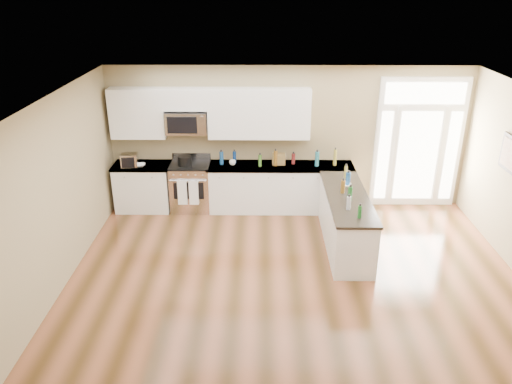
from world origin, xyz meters
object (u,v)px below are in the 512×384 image
(peninsula_cabinet, at_px, (345,222))
(stockpot, at_px, (185,160))
(toaster_oven, at_px, (130,160))
(kitchen_range, at_px, (191,186))

(peninsula_cabinet, bearing_deg, stockpot, 154.63)
(peninsula_cabinet, bearing_deg, toaster_oven, 161.68)
(peninsula_cabinet, height_order, kitchen_range, kitchen_range)
(kitchen_range, relative_size, stockpot, 4.06)
(peninsula_cabinet, distance_m, kitchen_range, 3.19)
(toaster_oven, bearing_deg, peninsula_cabinet, -23.60)
(kitchen_range, height_order, toaster_oven, toaster_oven)
(kitchen_range, height_order, stockpot, stockpot)
(peninsula_cabinet, relative_size, toaster_oven, 7.53)
(peninsula_cabinet, xyz_separation_m, toaster_oven, (-3.98, 1.32, 0.64))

